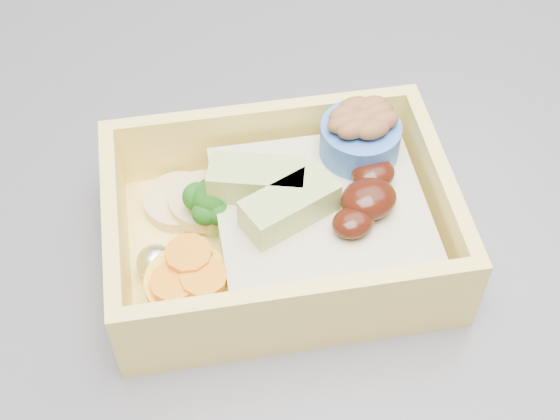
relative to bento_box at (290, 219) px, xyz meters
name	(u,v)px	position (x,y,z in m)	size (l,w,h in m)	color
bento_box	(290,219)	(0.00, 0.00, 0.00)	(0.23, 0.19, 0.07)	#FFE369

